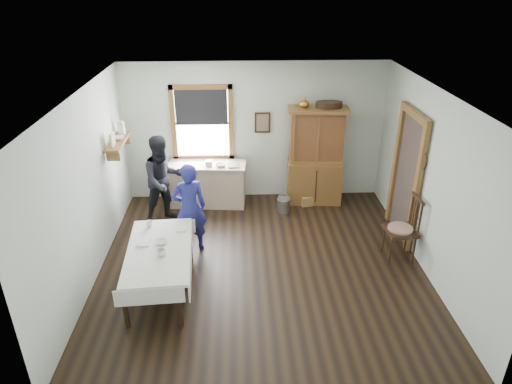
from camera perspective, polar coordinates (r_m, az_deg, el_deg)
The scene contains 20 objects.
room at distance 6.58m, azimuth 0.70°, elevation 0.58°, with size 5.01×5.01×2.70m.
window at distance 8.80m, azimuth -6.77°, elevation 9.04°, with size 1.18×0.07×1.48m.
doorway at distance 7.93m, azimuth 18.36°, elevation 2.29°, with size 0.09×1.14×2.22m.
wall_shelf at distance 8.17m, azimuth -16.84°, elevation 6.30°, with size 0.24×1.00×0.44m.
framed_picture at distance 8.81m, azimuth 0.82°, elevation 8.66°, with size 0.30×0.04×0.40m, color #301F10.
rug_beater at distance 7.26m, azimuth 20.34°, elevation 4.56°, with size 0.27×0.27×0.01m, color black.
work_counter at distance 8.92m, azimuth -6.06°, elevation 0.97°, with size 1.48×0.56×0.85m, color tan.
china_hutch at distance 8.85m, azimuth 7.45°, elevation 4.43°, with size 1.12×0.53×1.91m, color brown.
dining_table at distance 6.70m, azimuth -11.81°, elevation -9.49°, with size 0.91×1.72×0.69m, color white.
spindle_chair at distance 7.52m, azimuth 17.69°, elevation -4.28°, with size 0.50×0.50×1.08m, color #301F10.
pail at distance 8.72m, azimuth 3.45°, elevation -1.65°, with size 0.25×0.25×0.27m, color gray.
wicker_basket at distance 9.06m, azimuth 6.58°, elevation -0.95°, with size 0.33×0.23×0.19m, color tan.
woman_blue at distance 7.36m, azimuth -8.30°, elevation -2.41°, with size 0.52×0.34×1.41m, color navy.
figure_dark at distance 8.30m, azimuth -11.44°, elevation 1.12°, with size 0.74×0.57×1.51m, color black.
table_cup_a at distance 6.34m, azimuth -11.75°, elevation -7.44°, with size 0.12×0.12×0.10m, color white.
table_cup_b at distance 7.06m, azimuth -13.19°, elevation -3.90°, with size 0.10×0.10×0.10m, color white.
table_bowl at distance 6.62m, azimuth -11.77°, elevation -6.13°, with size 0.20×0.20×0.05m, color white.
counter_book at distance 8.62m, azimuth -3.55°, elevation 3.33°, with size 0.17×0.22×0.02m, color #6F5F4A.
counter_bowl at distance 8.59m, azimuth -4.44°, elevation 3.38°, with size 0.19×0.19×0.06m, color white.
shelf_bowl at distance 8.18m, azimuth -16.85°, elevation 6.48°, with size 0.22×0.22×0.05m, color white.
Camera 1 is at (-0.34, -5.94, 4.18)m, focal length 32.00 mm.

